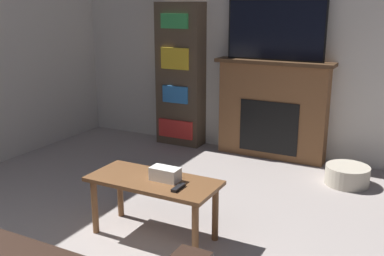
% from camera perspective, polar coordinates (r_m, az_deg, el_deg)
% --- Properties ---
extents(wall_back, '(5.92, 0.06, 2.70)m').
position_cam_1_polar(wall_back, '(5.37, 8.85, 11.00)').
color(wall_back, beige).
rests_on(wall_back, ground_plane).
extents(fireplace, '(1.35, 0.28, 1.14)m').
position_cam_1_polar(fireplace, '(5.29, 10.15, 2.36)').
color(fireplace, brown).
rests_on(fireplace, ground_plane).
extents(tv, '(1.11, 0.03, 0.67)m').
position_cam_1_polar(tv, '(5.14, 10.56, 12.12)').
color(tv, black).
rests_on(tv, fireplace).
extents(coffee_table, '(1.00, 0.45, 0.48)m').
position_cam_1_polar(coffee_table, '(3.44, -4.91, -7.62)').
color(coffee_table, brown).
rests_on(coffee_table, ground_plane).
extents(tissue_box, '(0.22, 0.12, 0.10)m').
position_cam_1_polar(tissue_box, '(3.37, -3.42, -5.84)').
color(tissue_box, white).
rests_on(tissue_box, coffee_table).
extents(remote_control, '(0.04, 0.15, 0.02)m').
position_cam_1_polar(remote_control, '(3.23, -1.75, -7.57)').
color(remote_control, black).
rests_on(remote_control, coffee_table).
extents(bookshelf, '(0.59, 0.29, 1.78)m').
position_cam_1_polar(bookshelf, '(5.67, -1.48, 6.69)').
color(bookshelf, '#4C3D2D').
rests_on(bookshelf, ground_plane).
extents(storage_basket, '(0.43, 0.43, 0.19)m').
position_cam_1_polar(storage_basket, '(4.78, 19.11, -5.68)').
color(storage_basket, '#BCB29E').
rests_on(storage_basket, ground_plane).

